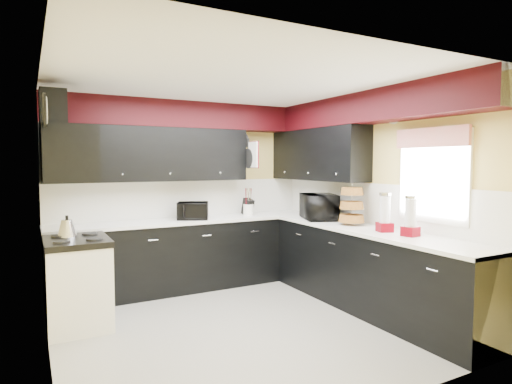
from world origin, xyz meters
TOP-DOWN VIEW (x-y plane):
  - ground at (0.00, 0.00)m, footprint 3.60×3.60m
  - wall_back at (0.00, 1.80)m, footprint 3.60×0.06m
  - wall_right at (1.80, 0.00)m, footprint 0.06×3.60m
  - wall_left at (-1.80, 0.00)m, footprint 0.06×3.60m
  - ceiling at (0.00, 0.00)m, footprint 3.60×3.60m
  - cab_back at (0.00, 1.50)m, footprint 3.60×0.60m
  - cab_right at (1.50, -0.30)m, footprint 0.60×3.00m
  - counter_back at (0.00, 1.50)m, footprint 3.62×0.64m
  - counter_right at (1.50, -0.30)m, footprint 0.64×3.02m
  - splash_back at (0.00, 1.79)m, footprint 3.60×0.02m
  - splash_right at (1.79, 0.00)m, footprint 0.02×3.60m
  - upper_back at (-0.50, 1.62)m, footprint 2.60×0.35m
  - upper_right at (1.62, 0.90)m, footprint 0.35×1.80m
  - soffit_back at (0.00, 1.62)m, footprint 3.60×0.36m
  - soffit_right at (1.62, -0.18)m, footprint 0.36×3.24m
  - stove at (-1.50, 0.75)m, footprint 0.60×0.75m
  - cooktop at (-1.50, 0.75)m, footprint 0.62×0.77m
  - hood at (-1.55, 0.75)m, footprint 0.50×0.78m
  - hood_duct at (-1.68, 0.75)m, footprint 0.24×0.40m
  - window at (1.79, -0.90)m, footprint 0.03×0.86m
  - valance at (1.73, -0.90)m, footprint 0.04×0.88m
  - pan_top at (0.82, 1.55)m, footprint 0.03×0.22m
  - pan_mid at (0.82, 1.42)m, footprint 0.03×0.28m
  - pan_low at (0.82, 1.68)m, footprint 0.03×0.24m
  - cut_board at (0.83, 1.30)m, footprint 0.03×0.26m
  - baskets at (1.52, 0.05)m, footprint 0.27×0.27m
  - clock at (-1.77, 0.25)m, footprint 0.03×0.30m
  - deco_plate at (1.77, -0.35)m, footprint 0.03×0.24m
  - toaster_oven at (-0.00, 1.43)m, footprint 0.50×0.46m
  - microwave at (1.49, 0.65)m, footprint 0.60×0.71m
  - utensil_crock at (0.85, 1.47)m, footprint 0.20×0.20m
  - knife_block at (0.86, 1.51)m, footprint 0.12×0.16m
  - kettle at (-1.57, 0.93)m, footprint 0.24×0.24m
  - dispenser_a at (1.50, -0.52)m, footprint 0.19×0.19m
  - dispenser_b at (1.52, -0.85)m, footprint 0.16×0.16m

SIDE VIEW (x-z plane):
  - ground at x=0.00m, z-range 0.00..0.00m
  - stove at x=-1.50m, z-range 0.00..0.86m
  - cab_back at x=0.00m, z-range 0.00..0.90m
  - cab_right at x=1.50m, z-range 0.00..0.90m
  - cooktop at x=-1.50m, z-range 0.86..0.92m
  - counter_back at x=0.00m, z-range 0.90..0.94m
  - counter_right at x=1.50m, z-range 0.90..0.94m
  - kettle at x=-1.57m, z-range 0.92..1.10m
  - utensil_crock at x=0.85m, z-range 0.94..1.10m
  - toaster_oven at x=0.00m, z-range 0.94..1.17m
  - knife_block at x=0.86m, z-range 0.94..1.17m
  - microwave at x=1.49m, z-range 0.94..1.27m
  - dispenser_b at x=1.52m, z-range 0.94..1.33m
  - dispenser_a at x=1.50m, z-range 0.94..1.34m
  - baskets at x=1.52m, z-range 0.93..1.43m
  - splash_back at x=0.00m, z-range 0.94..1.44m
  - splash_right at x=1.79m, z-range 0.94..1.44m
  - wall_back at x=0.00m, z-range 0.00..2.50m
  - wall_right at x=1.80m, z-range 0.00..2.50m
  - wall_left at x=-1.80m, z-range 0.00..2.50m
  - window at x=1.79m, z-range 1.07..2.03m
  - pan_low at x=0.82m, z-range 1.51..1.93m
  - pan_mid at x=0.82m, z-range 1.52..1.98m
  - hood at x=-1.55m, z-range 1.50..2.06m
  - upper_back at x=-0.50m, z-range 1.45..2.15m
  - upper_right at x=1.62m, z-range 1.45..2.15m
  - cut_board at x=0.83m, z-range 1.62..1.98m
  - valance at x=1.73m, z-range 1.85..2.05m
  - pan_top at x=0.82m, z-range 1.80..2.20m
  - clock at x=-1.77m, z-range 2.00..2.30m
  - hood_duct at x=-1.68m, z-range 2.00..2.40m
  - deco_plate at x=1.77m, z-range 2.13..2.37m
  - soffit_back at x=0.00m, z-range 2.15..2.50m
  - soffit_right at x=1.62m, z-range 2.15..2.50m
  - ceiling at x=0.00m, z-range 2.47..2.53m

